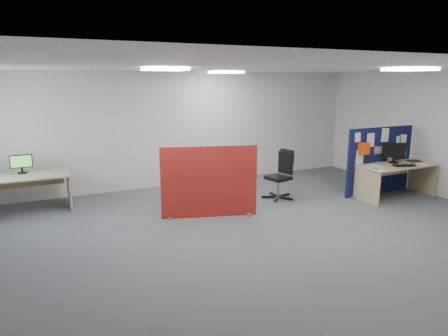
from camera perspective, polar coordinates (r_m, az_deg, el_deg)
name	(u,v)px	position (r m, az deg, el deg)	size (l,w,h in m)	color
floor	(263,229)	(6.96, 5.57, -8.72)	(9.00, 9.00, 0.00)	#52555A
ceiling	(267,67)	(6.49, 6.09, 14.09)	(9.00, 7.00, 0.02)	white
wall_back	(189,129)	(9.72, -4.98, 5.60)	(9.00, 0.02, 2.70)	silver
wall_right	(447,136)	(9.70, 29.25, 4.04)	(0.02, 7.00, 2.70)	silver
ceiling_lights	(263,70)	(7.23, 5.57, 13.70)	(4.10, 4.10, 0.04)	white
navy_divider	(379,160)	(9.50, 21.24, 1.01)	(1.81, 0.30, 1.50)	#110F38
main_desk	(395,172)	(9.40, 23.20, -0.52)	(1.72, 0.77, 0.73)	tan
monitor_main	(394,152)	(9.46, 23.17, 2.14)	(0.49, 0.21, 0.44)	black
keyboard	(404,165)	(9.23, 24.33, 0.33)	(0.45, 0.18, 0.03)	black
mouse	(414,164)	(9.50, 25.52, 0.56)	(0.10, 0.06, 0.03)	gray
paper_tray	(414,161)	(9.87, 25.54, 0.92)	(0.28, 0.22, 0.01)	black
red_divider	(209,183)	(7.36, -2.12, -2.10)	(1.72, 0.57, 1.34)	maroon
second_desk	(23,184)	(8.59, -26.78, -2.02)	(1.69, 0.84, 0.73)	tan
monitor_second	(21,163)	(8.65, -26.98, 0.62)	(0.41, 0.18, 0.37)	black
office_chair	(282,171)	(8.66, 8.28, -0.49)	(0.68, 0.67, 1.03)	black
desk_papers	(387,167)	(8.99, 22.30, 0.14)	(1.52, 0.66, 0.00)	white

